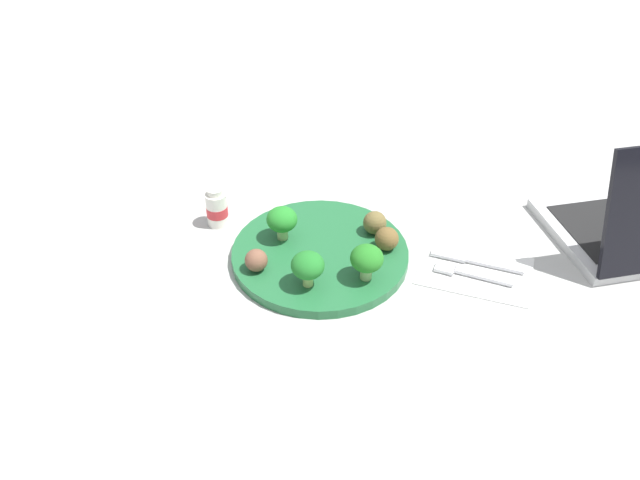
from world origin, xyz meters
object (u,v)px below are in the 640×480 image
(plate, at_px, (320,254))
(yogurt_bottle, at_px, (217,208))
(broccoli_floret_mid_left, at_px, (310,266))
(napkin, at_px, (475,271))
(fork, at_px, (469,274))
(broccoli_floret_back_right, at_px, (282,220))
(broccoli_floret_front_right, at_px, (367,259))
(meatball_front_right, at_px, (256,260))
(knife, at_px, (473,260))
(meatball_mid_left, at_px, (387,239))
(meatball_far_rim, at_px, (375,223))

(plate, xyz_separation_m, yogurt_bottle, (0.19, -0.05, 0.02))
(broccoli_floret_mid_left, bearing_deg, napkin, -157.11)
(fork, bearing_deg, napkin, -120.61)
(broccoli_floret_back_right, relative_size, yogurt_bottle, 0.81)
(broccoli_floret_mid_left, bearing_deg, broccoli_floret_front_right, -157.07)
(broccoli_floret_back_right, bearing_deg, napkin, 179.87)
(meatball_front_right, height_order, yogurt_bottle, yogurt_bottle)
(meatball_front_right, relative_size, fork, 0.29)
(fork, xyz_separation_m, knife, (-0.00, -0.04, -0.00))
(broccoli_floret_front_right, bearing_deg, meatball_mid_left, -104.68)
(broccoli_floret_back_right, distance_m, fork, 0.30)
(meatball_far_rim, bearing_deg, fork, 157.67)
(broccoli_floret_back_right, relative_size, meatball_far_rim, 1.49)
(broccoli_floret_front_right, relative_size, fork, 0.47)
(broccoli_floret_front_right, bearing_deg, meatball_front_right, 5.16)
(broccoli_floret_back_right, distance_m, broccoli_floret_front_right, 0.16)
(meatball_front_right, distance_m, knife, 0.34)
(broccoli_floret_mid_left, height_order, meatball_front_right, broccoli_floret_mid_left)
(meatball_mid_left, bearing_deg, meatball_front_right, 26.48)
(meatball_front_right, relative_size, knife, 0.24)
(fork, bearing_deg, broccoli_floret_mid_left, 20.23)
(meatball_front_right, bearing_deg, meatball_mid_left, -153.52)
(broccoli_floret_mid_left, height_order, yogurt_bottle, broccoli_floret_mid_left)
(broccoli_floret_front_right, relative_size, meatball_far_rim, 1.51)
(broccoli_floret_front_right, distance_m, yogurt_bottle, 0.29)
(napkin, bearing_deg, yogurt_bottle, -4.91)
(meatball_far_rim, relative_size, fork, 0.31)
(meatball_far_rim, xyz_separation_m, knife, (-0.16, 0.03, -0.03))
(meatball_far_rim, bearing_deg, meatball_front_right, 39.06)
(plate, relative_size, meatball_far_rim, 7.35)
(plate, height_order, broccoli_floret_back_right, broccoli_floret_back_right)
(broccoli_floret_mid_left, relative_size, yogurt_bottle, 0.82)
(meatball_front_right, bearing_deg, broccoli_floret_front_right, -174.84)
(plate, relative_size, yogurt_bottle, 4.01)
(broccoli_floret_back_right, bearing_deg, fork, 176.71)
(broccoli_floret_mid_left, bearing_deg, fork, -159.77)
(napkin, relative_size, fork, 1.40)
(napkin, height_order, yogurt_bottle, yogurt_bottle)
(meatball_mid_left, bearing_deg, broccoli_floret_mid_left, 48.25)
(broccoli_floret_back_right, height_order, broccoli_floret_mid_left, same)
(fork, height_order, yogurt_bottle, yogurt_bottle)
(meatball_mid_left, distance_m, fork, 0.14)
(broccoli_floret_back_right, bearing_deg, broccoli_floret_front_right, 154.85)
(broccoli_floret_back_right, height_order, yogurt_bottle, broccoli_floret_back_right)
(broccoli_floret_front_right, xyz_separation_m, knife, (-0.16, -0.09, -0.04))
(meatball_mid_left, relative_size, napkin, 0.22)
(broccoli_floret_back_right, distance_m, meatball_far_rim, 0.15)
(broccoli_floret_back_right, bearing_deg, meatball_mid_left, -177.06)
(plate, distance_m, broccoli_floret_back_right, 0.08)
(meatball_far_rim, height_order, fork, meatball_far_rim)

